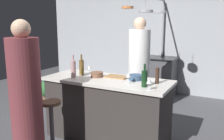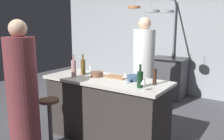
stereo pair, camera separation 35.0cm
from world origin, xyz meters
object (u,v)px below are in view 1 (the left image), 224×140
wine_glass_near_left_guest (89,68)px  wine_glass_by_chef (149,81)px  pepper_mill (157,76)px  wine_bottle_amber (82,67)px  potted_plant (48,90)px  mixing_bowl_blue (136,77)px  wine_bottle_rose (73,69)px  mixing_bowl_wooden (97,74)px  stove_range (158,76)px  cutting_board (117,77)px  wine_bottle_red (144,78)px  chef (139,72)px  wine_glass_near_right_guest (129,75)px  guest_left (26,101)px  bar_stool_left (52,123)px

wine_glass_near_left_guest → wine_glass_by_chef: same height
pepper_mill → wine_bottle_amber: wine_bottle_amber is taller
potted_plant → wine_glass_near_left_guest: (1.42, -0.62, 0.71)m
potted_plant → mixing_bowl_blue: 2.34m
wine_bottle_rose → mixing_bowl_wooden: 0.35m
stove_range → cutting_board: 2.35m
pepper_mill → wine_bottle_amber: bearing=-179.6°
wine_bottle_red → wine_glass_by_chef: (0.10, -0.11, -0.00)m
wine_bottle_rose → wine_glass_by_chef: size_ratio=2.25×
chef → wine_bottle_amber: bearing=-119.6°
pepper_mill → potted_plant: bearing=164.9°
chef → pepper_mill: 1.16m
potted_plant → cutting_board: size_ratio=1.62×
wine_glass_near_right_guest → wine_glass_near_left_guest: bearing=164.6°
wine_bottle_amber → wine_glass_by_chef: wine_bottle_amber is taller
wine_bottle_rose → wine_glass_near_left_guest: 0.29m
stove_range → wine_glass_near_left_guest: size_ratio=6.10×
wine_glass_near_right_guest → potted_plant: bearing=159.1°
wine_glass_near_right_guest → mixing_bowl_blue: wine_glass_near_right_guest is taller
wine_glass_by_chef → wine_glass_near_left_guest: bearing=160.2°
wine_bottle_amber → wine_glass_near_left_guest: bearing=31.3°
wine_bottle_rose → guest_left: bearing=-93.5°
potted_plant → wine_bottle_amber: bearing=-27.3°
stove_range → wine_bottle_red: size_ratio=3.11×
cutting_board → wine_bottle_red: bearing=-29.9°
chef → cutting_board: (0.00, -0.87, 0.09)m
wine_glass_by_chef → wine_bottle_red: bearing=131.6°
guest_left → wine_glass_near_right_guest: 1.28m
stove_range → wine_glass_near_left_guest: wine_glass_near_left_guest is taller
bar_stool_left → guest_left: (-0.02, -0.38, 0.42)m
cutting_board → pepper_mill: size_ratio=1.52×
bar_stool_left → potted_plant: (-1.30, 1.37, -0.08)m
chef → wine_bottle_red: chef is taller
bar_stool_left → wine_bottle_amber: (0.02, 0.68, 0.64)m
chef → wine_glass_near_left_guest: size_ratio=12.06×
bar_stool_left → mixing_bowl_blue: (0.87, 0.76, 0.56)m
wine_bottle_red → wine_glass_near_left_guest: size_ratio=1.96×
wine_bottle_red → mixing_bowl_wooden: (-0.79, 0.19, -0.07)m
chef → mixing_bowl_wooden: (-0.26, -0.99, 0.12)m
bar_stool_left → wine_bottle_rose: (0.03, 0.46, 0.65)m
wine_bottle_amber → wine_bottle_rose: bearing=-86.8°
wine_glass_near_left_guest → wine_bottle_red: bearing=-15.7°
wine_glass_by_chef → mixing_bowl_wooden: size_ratio=0.82×
wine_bottle_red → wine_bottle_rose: bearing=-179.7°
wine_bottle_amber → mixing_bowl_wooden: 0.30m
chef → potted_plant: chef is taller
wine_bottle_red → mixing_bowl_wooden: 0.82m
wine_glass_by_chef → mixing_bowl_blue: bearing=129.5°
wine_bottle_red → wine_glass_near_right_guest: bearing=163.2°
wine_bottle_amber → wine_bottle_rose: wine_bottle_rose is taller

